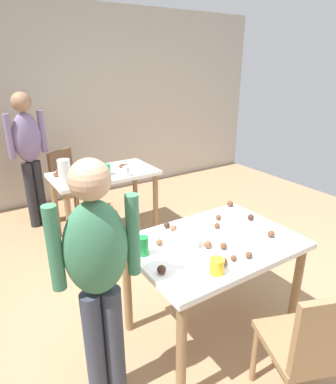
{
  "coord_description": "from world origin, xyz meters",
  "views": [
    {
      "loc": [
        -1.36,
        -1.44,
        1.85
      ],
      "look_at": [
        -0.03,
        0.6,
        0.9
      ],
      "focal_mm": 31.01,
      "sensor_mm": 36.0,
      "label": 1
    }
  ],
  "objects_px": {
    "dining_table_far": "(105,183)",
    "chair_near_table": "(312,345)",
    "person_girl_near": "(98,271)",
    "pitcher_far": "(65,172)",
    "soda_can": "(143,246)",
    "person_adult_far": "(29,149)",
    "dining_table_near": "(213,254)",
    "mixing_bowl": "(186,240)",
    "chair_far_table": "(69,181)"
  },
  "relations": [
    {
      "from": "chair_far_table",
      "to": "pitcher_far",
      "type": "xyz_separation_m",
      "value": [
        -0.26,
        -0.83,
        0.38
      ]
    },
    {
      "from": "chair_far_table",
      "to": "pitcher_far",
      "type": "height_order",
      "value": "pitcher_far"
    },
    {
      "from": "dining_table_far",
      "to": "chair_far_table",
      "type": "bearing_deg",
      "value": 107.11
    },
    {
      "from": "chair_near_table",
      "to": "mixing_bowl",
      "type": "relative_size",
      "value": 4.74
    },
    {
      "from": "dining_table_near",
      "to": "mixing_bowl",
      "type": "xyz_separation_m",
      "value": [
        -0.19,
        0.06,
        0.14
      ]
    },
    {
      "from": "dining_table_far",
      "to": "chair_near_table",
      "type": "xyz_separation_m",
      "value": [
        0.05,
        -2.55,
        -0.13
      ]
    },
    {
      "from": "chair_near_table",
      "to": "person_adult_far",
      "type": "xyz_separation_m",
      "value": [
        -0.66,
        3.23,
        0.45
      ]
    },
    {
      "from": "chair_near_table",
      "to": "chair_far_table",
      "type": "xyz_separation_m",
      "value": [
        -0.26,
        3.2,
        0.0
      ]
    },
    {
      "from": "person_adult_far",
      "to": "chair_near_table",
      "type": "bearing_deg",
      "value": -78.47
    },
    {
      "from": "chair_near_table",
      "to": "pitcher_far",
      "type": "bearing_deg",
      "value": 102.34
    },
    {
      "from": "chair_near_table",
      "to": "person_adult_far",
      "type": "bearing_deg",
      "value": 101.53
    },
    {
      "from": "chair_far_table",
      "to": "mixing_bowl",
      "type": "distance_m",
      "value": 2.39
    },
    {
      "from": "chair_far_table",
      "to": "soda_can",
      "type": "bearing_deg",
      "value": -95.93
    },
    {
      "from": "dining_table_near",
      "to": "soda_can",
      "type": "bearing_deg",
      "value": 167.51
    },
    {
      "from": "dining_table_near",
      "to": "soda_can",
      "type": "distance_m",
      "value": 0.51
    },
    {
      "from": "mixing_bowl",
      "to": "person_girl_near",
      "type": "bearing_deg",
      "value": -168.7
    },
    {
      "from": "person_adult_far",
      "to": "pitcher_far",
      "type": "height_order",
      "value": "person_adult_far"
    },
    {
      "from": "chair_near_table",
      "to": "soda_can",
      "type": "bearing_deg",
      "value": 119.77
    },
    {
      "from": "dining_table_near",
      "to": "pitcher_far",
      "type": "distance_m",
      "value": 1.7
    },
    {
      "from": "mixing_bowl",
      "to": "person_adult_far",
      "type": "bearing_deg",
      "value": 100.58
    },
    {
      "from": "chair_near_table",
      "to": "pitcher_far",
      "type": "height_order",
      "value": "pitcher_far"
    },
    {
      "from": "dining_table_near",
      "to": "person_girl_near",
      "type": "bearing_deg",
      "value": -175.28
    },
    {
      "from": "dining_table_far",
      "to": "soda_can",
      "type": "xyz_separation_m",
      "value": [
        -0.44,
        -1.68,
        0.18
      ]
    },
    {
      "from": "soda_can",
      "to": "dining_table_near",
      "type": "bearing_deg",
      "value": -12.49
    },
    {
      "from": "soda_can",
      "to": "pitcher_far",
      "type": "xyz_separation_m",
      "value": [
        -0.02,
        1.5,
        0.07
      ]
    },
    {
      "from": "dining_table_near",
      "to": "chair_near_table",
      "type": "distance_m",
      "value": 0.78
    },
    {
      "from": "chair_far_table",
      "to": "pitcher_far",
      "type": "bearing_deg",
      "value": -107.64
    },
    {
      "from": "dining_table_near",
      "to": "chair_near_table",
      "type": "relative_size",
      "value": 1.27
    },
    {
      "from": "mixing_bowl",
      "to": "pitcher_far",
      "type": "distance_m",
      "value": 1.58
    },
    {
      "from": "mixing_bowl",
      "to": "pitcher_far",
      "type": "bearing_deg",
      "value": 101.31
    },
    {
      "from": "pitcher_far",
      "to": "soda_can",
      "type": "bearing_deg",
      "value": -89.18
    },
    {
      "from": "pitcher_far",
      "to": "dining_table_near",
      "type": "bearing_deg",
      "value": -72.83
    },
    {
      "from": "dining_table_far",
      "to": "person_girl_near",
      "type": "distance_m",
      "value": 2.03
    },
    {
      "from": "person_girl_near",
      "to": "soda_can",
      "type": "bearing_deg",
      "value": 25.94
    },
    {
      "from": "dining_table_near",
      "to": "person_girl_near",
      "type": "relative_size",
      "value": 0.76
    },
    {
      "from": "dining_table_far",
      "to": "mixing_bowl",
      "type": "distance_m",
      "value": 1.74
    },
    {
      "from": "person_adult_far",
      "to": "soda_can",
      "type": "bearing_deg",
      "value": -86.08
    },
    {
      "from": "mixing_bowl",
      "to": "soda_can",
      "type": "height_order",
      "value": "soda_can"
    },
    {
      "from": "chair_far_table",
      "to": "person_adult_far",
      "type": "height_order",
      "value": "person_adult_far"
    },
    {
      "from": "dining_table_far",
      "to": "chair_near_table",
      "type": "height_order",
      "value": "chair_near_table"
    },
    {
      "from": "dining_table_near",
      "to": "pitcher_far",
      "type": "height_order",
      "value": "pitcher_far"
    },
    {
      "from": "dining_table_far",
      "to": "person_girl_near",
      "type": "height_order",
      "value": "person_girl_near"
    },
    {
      "from": "chair_far_table",
      "to": "person_girl_near",
      "type": "relative_size",
      "value": 0.6
    },
    {
      "from": "person_adult_far",
      "to": "mixing_bowl",
      "type": "height_order",
      "value": "person_adult_far"
    },
    {
      "from": "person_girl_near",
      "to": "pitcher_far",
      "type": "height_order",
      "value": "person_girl_near"
    },
    {
      "from": "dining_table_far",
      "to": "person_adult_far",
      "type": "distance_m",
      "value": 0.97
    },
    {
      "from": "soda_can",
      "to": "pitcher_far",
      "type": "height_order",
      "value": "pitcher_far"
    },
    {
      "from": "person_adult_far",
      "to": "mixing_bowl",
      "type": "bearing_deg",
      "value": -79.42
    },
    {
      "from": "dining_table_near",
      "to": "chair_near_table",
      "type": "bearing_deg",
      "value": -88.34
    },
    {
      "from": "dining_table_near",
      "to": "dining_table_far",
      "type": "xyz_separation_m",
      "value": [
        -0.03,
        1.78,
        -0.02
      ]
    }
  ]
}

